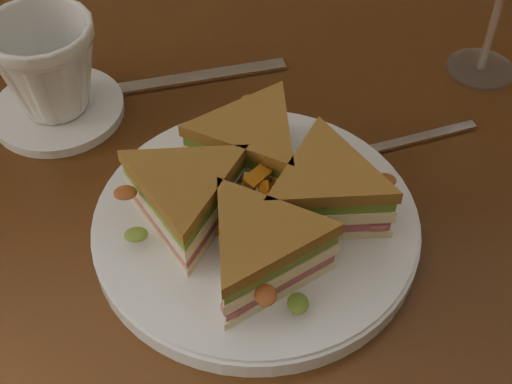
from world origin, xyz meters
TOP-DOWN VIEW (x-y plane):
  - table at (0.00, 0.00)m, footprint 1.20×0.80m
  - plate at (-0.01, -0.05)m, footprint 0.28×0.28m
  - sandwich_wedges at (-0.01, -0.05)m, footprint 0.24×0.24m
  - crisps_mound at (-0.01, -0.05)m, footprint 0.09×0.09m
  - spoon at (0.09, 0.04)m, footprint 0.18×0.06m
  - knife at (-0.07, 0.16)m, footprint 0.21×0.05m
  - saucer at (-0.19, 0.12)m, footprint 0.13×0.13m
  - coffee_cup at (-0.19, 0.12)m, footprint 0.11×0.11m

SIDE VIEW (x-z plane):
  - table at x=0.00m, z-range 0.28..1.03m
  - knife at x=-0.07m, z-range 0.75..0.75m
  - spoon at x=0.09m, z-range 0.75..0.76m
  - saucer at x=-0.19m, z-range 0.75..0.76m
  - plate at x=-0.01m, z-range 0.75..0.77m
  - crisps_mound at x=-0.01m, z-range 0.77..0.82m
  - sandwich_wedges at x=-0.01m, z-range 0.77..0.82m
  - coffee_cup at x=-0.19m, z-range 0.76..0.86m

